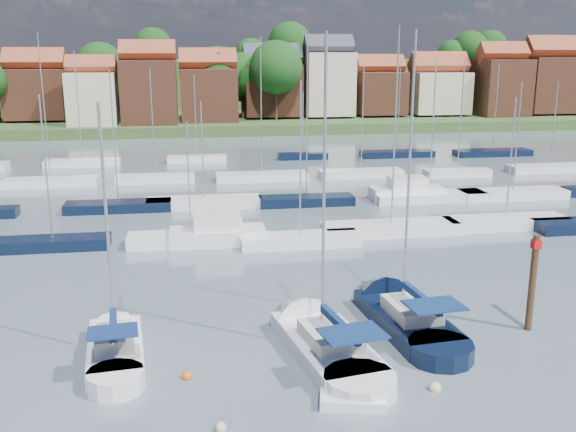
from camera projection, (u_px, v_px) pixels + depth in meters
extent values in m
plane|color=#4C5F67|center=(259.00, 187.00, 67.46)|extent=(260.00, 260.00, 0.00)
cube|color=white|center=(116.00, 353.00, 29.61)|extent=(3.00, 6.07, 1.20)
cone|color=white|center=(116.00, 322.00, 33.04)|extent=(2.71, 3.07, 2.44)
cylinder|color=white|center=(116.00, 384.00, 26.86)|extent=(2.67, 2.67, 1.20)
cube|color=beige|center=(115.00, 338.00, 28.99)|extent=(1.94, 2.60, 0.70)
cylinder|color=#B2B2B7|center=(107.00, 225.00, 28.50)|extent=(0.14, 0.14, 10.85)
cylinder|color=#B2B2B7|center=(113.00, 328.00, 28.02)|extent=(0.42, 3.25, 0.10)
cube|color=navy|center=(113.00, 325.00, 27.98)|extent=(0.60, 3.11, 0.35)
cube|color=navy|center=(113.00, 332.00, 26.95)|extent=(2.21, 1.66, 0.08)
cube|color=white|center=(326.00, 350.00, 29.96)|extent=(4.31, 7.86, 1.20)
cone|color=white|center=(293.00, 313.00, 34.22)|extent=(3.67, 4.09, 3.10)
cylinder|color=white|center=(360.00, 388.00, 26.54)|extent=(3.58, 3.58, 1.20)
cube|color=beige|center=(330.00, 336.00, 29.25)|extent=(2.66, 3.42, 0.70)
cylinder|color=#B2B2B7|center=(324.00, 191.00, 28.58)|extent=(0.14, 0.14, 13.78)
cylinder|color=#B2B2B7|center=(340.00, 327.00, 28.09)|extent=(0.80, 4.09, 0.10)
cube|color=navy|center=(340.00, 324.00, 28.05)|extent=(0.96, 3.92, 0.35)
cube|color=navy|center=(353.00, 333.00, 26.78)|extent=(2.91, 2.28, 0.08)
cube|color=black|center=(406.00, 323.00, 32.97)|extent=(3.75, 7.62, 1.20)
cone|color=black|center=(373.00, 292.00, 37.29)|extent=(3.39, 3.85, 3.07)
cylinder|color=black|center=(440.00, 354.00, 29.51)|extent=(3.34, 3.34, 1.20)
cube|color=beige|center=(412.00, 309.00, 32.25)|extent=(2.43, 3.26, 0.70)
cylinder|color=#B2B2B7|center=(409.00, 176.00, 31.58)|extent=(0.14, 0.14, 13.94)
cylinder|color=#B2B2B7|center=(421.00, 301.00, 31.09)|extent=(0.48, 4.08, 0.10)
cube|color=navy|center=(422.00, 298.00, 31.05)|extent=(0.66, 3.90, 0.35)
cube|color=navy|center=(434.00, 305.00, 29.76)|extent=(2.77, 2.08, 0.08)
cube|color=white|center=(353.00, 401.00, 25.64)|extent=(2.84, 1.80, 0.52)
cylinder|color=white|center=(353.00, 398.00, 25.61)|extent=(1.22, 1.22, 0.33)
cylinder|color=#4C331E|center=(530.00, 304.00, 32.41)|extent=(0.36, 0.36, 7.27)
cube|color=red|center=(536.00, 244.00, 31.63)|extent=(0.40, 0.40, 0.44)
sphere|color=beige|center=(221.00, 430.00, 24.03)|extent=(0.44, 0.44, 0.44)
sphere|color=#D85914|center=(187.00, 378.00, 27.84)|extent=(0.49, 0.49, 0.49)
sphere|color=beige|center=(435.00, 390.00, 26.86)|extent=(0.53, 0.53, 0.53)
sphere|color=#D85914|center=(416.00, 303.00, 36.17)|extent=(0.49, 0.49, 0.49)
cube|color=black|center=(53.00, 244.00, 46.14)|extent=(8.01, 2.24, 1.00)
cylinder|color=#B2B2B7|center=(46.00, 168.00, 44.77)|extent=(0.12, 0.12, 10.16)
cube|color=white|center=(191.00, 240.00, 47.32)|extent=(9.22, 2.58, 1.00)
cylinder|color=#B2B2B7|center=(189.00, 179.00, 46.18)|extent=(0.12, 0.12, 8.18)
cube|color=white|center=(300.00, 241.00, 46.99)|extent=(8.78, 2.46, 1.00)
cylinder|color=#B2B2B7|center=(300.00, 160.00, 45.51)|extent=(0.12, 0.12, 11.06)
cube|color=white|center=(391.00, 229.00, 50.12)|extent=(10.79, 3.02, 1.00)
cylinder|color=#B2B2B7|center=(395.00, 128.00, 48.16)|extent=(0.12, 0.12, 14.87)
cube|color=white|center=(505.00, 223.00, 51.95)|extent=(10.13, 2.84, 1.00)
cylinder|color=#B2B2B7|center=(511.00, 158.00, 50.64)|extent=(0.12, 0.12, 9.59)
cube|color=white|center=(218.00, 237.00, 47.38)|extent=(7.00, 2.60, 1.40)
cube|color=white|center=(217.00, 223.00, 47.11)|extent=(3.50, 2.20, 1.30)
cube|color=black|center=(119.00, 207.00, 57.31)|extent=(9.30, 2.60, 1.00)
cylinder|color=#B2B2B7|center=(114.00, 137.00, 55.77)|extent=(0.12, 0.12, 11.48)
cube|color=white|center=(204.00, 203.00, 58.82)|extent=(10.40, 2.91, 1.00)
cylinder|color=#B2B2B7|center=(202.00, 150.00, 57.62)|extent=(0.12, 0.12, 8.77)
cube|color=black|center=(306.00, 201.00, 59.56)|extent=(8.80, 2.46, 1.00)
cylinder|color=#B2B2B7|center=(307.00, 118.00, 57.67)|extent=(0.12, 0.12, 14.33)
cube|color=white|center=(429.00, 197.00, 61.25)|extent=(10.73, 3.00, 1.00)
cylinder|color=#B2B2B7|center=(433.00, 128.00, 59.63)|extent=(0.12, 0.12, 12.14)
cube|color=white|center=(512.00, 195.00, 62.35)|extent=(10.48, 2.93, 1.00)
cylinder|color=#B2B2B7|center=(517.00, 137.00, 60.96)|extent=(0.12, 0.12, 10.28)
cube|color=white|center=(407.00, 195.00, 61.72)|extent=(7.00, 2.60, 1.40)
cube|color=white|center=(407.00, 183.00, 61.45)|extent=(3.50, 2.20, 1.30)
cube|color=white|center=(51.00, 183.00, 68.10)|extent=(9.71, 2.72, 1.00)
cylinder|color=#B2B2B7|center=(44.00, 107.00, 66.14)|extent=(0.12, 0.12, 14.88)
cube|color=white|center=(155.00, 179.00, 70.04)|extent=(8.49, 2.38, 1.00)
cylinder|color=#B2B2B7|center=(152.00, 123.00, 68.52)|extent=(0.12, 0.12, 11.31)
cube|color=white|center=(262.00, 177.00, 71.11)|extent=(10.16, 2.85, 1.00)
cylinder|color=#B2B2B7|center=(261.00, 106.00, 69.18)|extent=(0.12, 0.12, 14.59)
cube|color=white|center=(361.00, 174.00, 72.95)|extent=(9.53, 2.67, 1.00)
cylinder|color=#B2B2B7|center=(363.00, 117.00, 71.36)|extent=(0.12, 0.12, 11.91)
cube|color=white|center=(457.00, 174.00, 73.29)|extent=(7.62, 2.13, 1.00)
cylinder|color=#B2B2B7|center=(461.00, 116.00, 71.67)|extent=(0.12, 0.12, 12.13)
cube|color=white|center=(550.00, 169.00, 76.16)|extent=(10.17, 2.85, 1.00)
cylinder|color=#B2B2B7|center=(554.00, 124.00, 74.84)|extent=(0.12, 0.12, 9.73)
cube|color=white|center=(83.00, 163.00, 80.14)|extent=(9.24, 2.59, 1.00)
cylinder|color=#B2B2B7|center=(78.00, 106.00, 78.39)|extent=(0.12, 0.12, 13.17)
cube|color=white|center=(197.00, 159.00, 83.01)|extent=(7.57, 2.12, 1.00)
cylinder|color=#B2B2B7|center=(195.00, 116.00, 81.62)|extent=(0.12, 0.12, 10.24)
cube|color=black|center=(303.00, 157.00, 85.29)|extent=(6.58, 1.84, 1.00)
cylinder|color=#B2B2B7|center=(303.00, 123.00, 84.18)|extent=(0.12, 0.12, 8.01)
cube|color=black|center=(397.00, 154.00, 87.21)|extent=(9.92, 2.78, 1.00)
cylinder|color=#B2B2B7|center=(399.00, 110.00, 85.74)|extent=(0.12, 0.12, 10.92)
cube|color=black|center=(492.00, 153.00, 88.25)|extent=(10.55, 2.95, 1.00)
cylinder|color=#B2B2B7|center=(496.00, 107.00, 86.71)|extent=(0.12, 0.12, 11.51)
cube|color=#3A572B|center=(219.00, 116.00, 141.08)|extent=(200.00, 70.00, 3.00)
cube|color=#3A572B|center=(213.00, 88.00, 163.85)|extent=(200.00, 60.00, 14.00)
cube|color=brown|center=(38.00, 94.00, 116.03)|extent=(10.37, 9.97, 8.73)
cube|color=brown|center=(35.00, 62.00, 114.64)|extent=(10.57, 5.13, 5.13)
cube|color=beige|center=(93.00, 99.00, 109.40)|extent=(8.09, 8.80, 8.96)
cube|color=brown|center=(91.00, 66.00, 108.05)|extent=(8.25, 4.00, 4.00)
cube|color=brown|center=(150.00, 92.00, 111.47)|extent=(9.36, 10.17, 10.97)
cube|color=brown|center=(147.00, 53.00, 109.84)|extent=(9.54, 4.63, 4.63)
cube|color=brown|center=(209.00, 96.00, 114.87)|extent=(9.90, 8.56, 9.42)
cube|color=brown|center=(208.00, 62.00, 113.41)|extent=(10.10, 4.90, 4.90)
cube|color=brown|center=(272.00, 90.00, 121.35)|extent=(10.59, 8.93, 9.49)
cube|color=#383A42|center=(272.00, 57.00, 119.86)|extent=(10.80, 5.24, 5.24)
cube|color=beige|center=(328.00, 84.00, 121.88)|extent=(9.01, 8.61, 11.65)
cube|color=#383A42|center=(329.00, 46.00, 120.17)|extent=(9.19, 4.46, 4.46)
cube|color=brown|center=(379.00, 93.00, 125.07)|extent=(9.10, 9.34, 8.00)
cube|color=brown|center=(380.00, 66.00, 123.81)|extent=(9.28, 4.50, 4.50)
cube|color=beige|center=(437.00, 93.00, 126.49)|extent=(10.86, 9.59, 7.88)
cube|color=brown|center=(439.00, 65.00, 125.19)|extent=(11.07, 5.37, 5.37)
cube|color=brown|center=(500.00, 88.00, 125.49)|extent=(9.18, 9.96, 10.97)
cube|color=brown|center=(503.00, 53.00, 123.86)|extent=(9.36, 4.54, 4.54)
cube|color=brown|center=(550.00, 85.00, 128.35)|extent=(11.39, 9.67, 10.76)
cube|color=brown|center=(554.00, 50.00, 126.68)|extent=(11.62, 5.64, 5.64)
cylinder|color=#382619|center=(468.00, 77.00, 146.27)|extent=(0.50, 0.50, 4.47)
sphere|color=#1C4E18|center=(470.00, 49.00, 144.77)|extent=(8.18, 8.18, 8.18)
cylinder|color=#382619|center=(243.00, 107.00, 120.57)|extent=(0.50, 0.50, 4.46)
sphere|color=#1C4E18|center=(243.00, 74.00, 119.08)|extent=(8.15, 8.15, 8.15)
cylinder|color=#382619|center=(290.00, 78.00, 138.18)|extent=(0.50, 0.50, 5.15)
sphere|color=#1C4E18|center=(290.00, 44.00, 136.45)|extent=(9.41, 9.41, 9.41)
cylinder|color=#382619|center=(154.00, 78.00, 136.30)|extent=(0.50, 0.50, 4.56)
sphere|color=#1C4E18|center=(153.00, 47.00, 134.77)|extent=(8.34, 8.34, 8.34)
cylinder|color=#382619|center=(103.00, 103.00, 125.34)|extent=(0.50, 0.50, 5.15)
sphere|color=#1C4E18|center=(100.00, 67.00, 123.62)|extent=(9.42, 9.42, 9.42)
cylinder|color=#382619|center=(21.00, 90.00, 124.34)|extent=(0.50, 0.50, 3.42)
sphere|color=#1C4E18|center=(19.00, 66.00, 123.19)|extent=(6.26, 6.26, 6.26)
cylinder|color=#382619|center=(290.00, 105.00, 130.62)|extent=(0.50, 0.50, 3.77)
sphere|color=#1C4E18|center=(290.00, 79.00, 129.36)|extent=(6.89, 6.89, 6.89)
cylinder|color=#382619|center=(276.00, 107.00, 116.55)|extent=(0.50, 0.50, 5.21)
sphere|color=#1C4E18|center=(276.00, 67.00, 114.81)|extent=(9.53, 9.53, 9.53)
cylinder|color=#382619|center=(517.00, 105.00, 135.10)|extent=(0.50, 0.50, 2.97)
sphere|color=#1C4E18|center=(519.00, 86.00, 134.10)|extent=(5.44, 5.44, 5.44)
cylinder|color=#382619|center=(219.00, 108.00, 117.74)|extent=(0.50, 0.50, 4.84)
sphere|color=#1C4E18|center=(218.00, 71.00, 116.12)|extent=(8.85, 8.85, 8.85)
cylinder|color=#382619|center=(450.00, 78.00, 145.93)|extent=(0.50, 0.50, 3.72)
sphere|color=#1C4E18|center=(452.00, 55.00, 144.68)|extent=(6.80, 6.80, 6.80)
cylinder|color=#382619|center=(499.00, 106.00, 126.59)|extent=(0.50, 0.50, 4.05)
sphere|color=#1C4E18|center=(502.00, 77.00, 125.24)|extent=(7.40, 7.40, 7.40)
cylinder|color=#382619|center=(251.00, 81.00, 136.69)|extent=(0.50, 0.50, 3.93)
sphere|color=#1C4E18|center=(251.00, 55.00, 135.38)|extent=(7.19, 7.19, 7.19)
cylinder|color=#382619|center=(376.00, 105.00, 128.84)|extent=(0.50, 0.50, 3.82)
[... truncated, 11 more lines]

